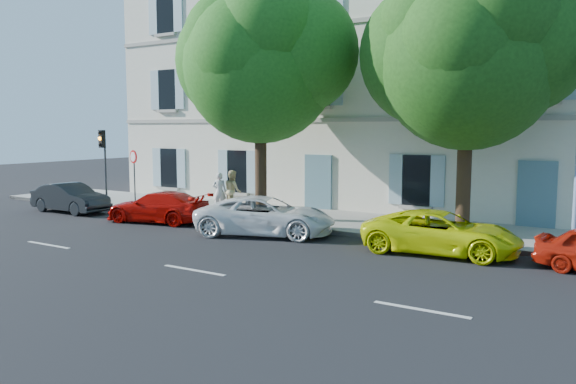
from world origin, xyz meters
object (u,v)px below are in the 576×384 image
Objects in this scene: car_red_coupe at (158,207)px; traffic_light at (103,151)px; car_yellow_supercar at (441,232)px; tree_left at (260,67)px; road_sign at (134,166)px; pedestrian_a at (219,192)px; car_white_coupe at (266,216)px; tree_right at (468,61)px; pedestrian_b at (233,190)px; car_dark_sedan at (70,198)px.

traffic_light reaches higher than car_red_coupe.
car_yellow_supercar is 9.44m from tree_left.
road_sign is 1.56× the size of pedestrian_a.
car_white_coupe is 1.39× the size of traffic_light.
car_white_coupe reaches higher than car_red_coupe.
car_white_coupe is 0.54× the size of tree_right.
pedestrian_b is (-9.82, 0.59, -4.73)m from tree_right.
car_dark_sedan is 0.85× the size of car_yellow_supercar.
tree_right is 5.36× the size of pedestrian_a.
car_dark_sedan is 0.93× the size of car_red_coupe.
road_sign is (-14.15, 1.43, 1.35)m from car_yellow_supercar.
tree_left is at bearing 4.29° from traffic_light.
tree_right is 10.92m from pedestrian_b.
car_white_coupe is 8.26m from tree_right.
road_sign is (-3.17, 1.77, 1.38)m from car_red_coupe.
tree_right is at bearing 3.87° from tree_left.
pedestrian_a reaches higher than car_yellow_supercar.
traffic_light reaches higher than car_dark_sedan.
car_yellow_supercar is 1.32× the size of traffic_light.
road_sign is at bearing 8.62° from traffic_light.
traffic_light reaches higher than car_white_coupe.
car_dark_sedan is at bearing -99.39° from car_red_coupe.
tree_right is (0.00, 2.31, 5.12)m from car_yellow_supercar.
pedestrian_b is at bearing -62.00° from car_dark_sedan.
tree_right is (10.98, 2.65, 5.14)m from car_red_coupe.
tree_right is at bearing -4.33° from car_yellow_supercar.
road_sign is at bearing 79.99° from car_yellow_supercar.
pedestrian_b is (0.46, 0.32, 0.05)m from pedestrian_a.
car_dark_sedan is at bearing 87.37° from car_yellow_supercar.
car_red_coupe is 5.46m from traffic_light.
car_yellow_supercar reaches higher than car_red_coupe.
car_red_coupe is 5.01m from car_white_coupe.
pedestrian_a is (5.82, 3.03, 0.33)m from car_dark_sedan.
road_sign is at bearing 54.71° from pedestrian_b.
car_white_coupe is at bearing 176.20° from pedestrian_b.
car_white_coupe is (5.01, 0.04, 0.06)m from car_red_coupe.
traffic_light is at bearing -9.88° from car_dark_sedan.
road_sign reaches higher than car_dark_sedan.
traffic_light reaches higher than pedestrian_b.
car_red_coupe is 2.40× the size of pedestrian_b.
pedestrian_b is at bearing 32.01° from car_white_coupe.
tree_left is (-1.63, 2.10, 5.28)m from car_white_coupe.
car_red_coupe is 3.47m from pedestrian_b.
tree_right is 16.16m from traffic_light.
tree_left is 3.55× the size of road_sign.
car_dark_sedan is 16.10m from car_yellow_supercar.
pedestrian_b reaches higher than car_white_coupe.
pedestrian_a is at bearing 14.25° from traffic_light.
traffic_light is at bearing -12.35° from pedestrian_a.
car_yellow_supercar is 2.77× the size of pedestrian_a.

